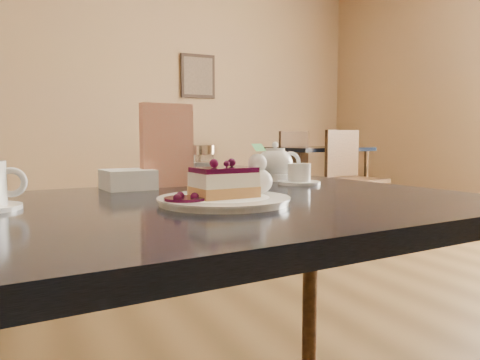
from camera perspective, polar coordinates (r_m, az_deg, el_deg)
name	(u,v)px	position (r m, az deg, el deg)	size (l,w,h in m)	color
main_table	(212,238)	(0.92, -3.37, -7.10)	(1.18, 0.84, 0.70)	black
dessert_plate	(224,201)	(0.86, -1.99, -2.53)	(0.24, 0.24, 0.01)	white
cheesecake_slice	(224,183)	(0.86, -1.99, -0.32)	(0.12, 0.09, 0.06)	gold
whipped_cream	(257,181)	(0.91, 2.13, -0.15)	(0.06, 0.06, 0.05)	white
berry_sauce	(185,199)	(0.82, -6.69, -2.31)	(0.07, 0.07, 0.01)	black
tea_set	(279,167)	(1.31, 4.84, 1.61)	(0.16, 0.23, 0.10)	white
menu_card	(167,146)	(1.17, -8.89, 4.18)	(0.13, 0.03, 0.20)	beige
sugar_shaker	(204,165)	(1.19, -4.45, 1.85)	(0.06, 0.06, 0.10)	white
napkin_stack	(128,179)	(1.14, -13.51, 0.08)	(0.11, 0.11, 0.05)	white
bg_table_far_right	(315,210)	(4.95, 9.11, -3.63)	(1.07, 1.75, 1.17)	black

